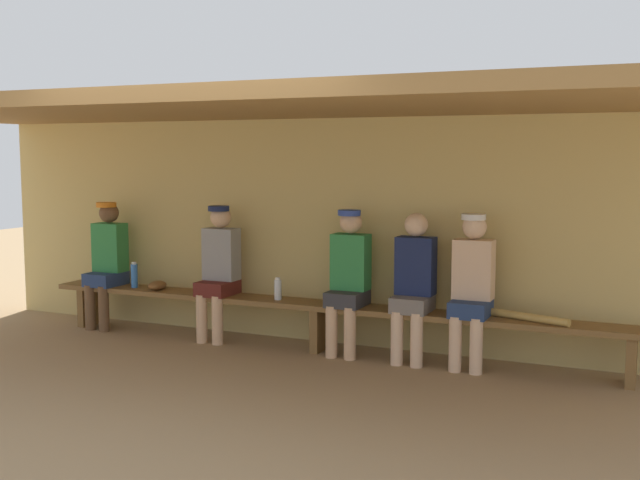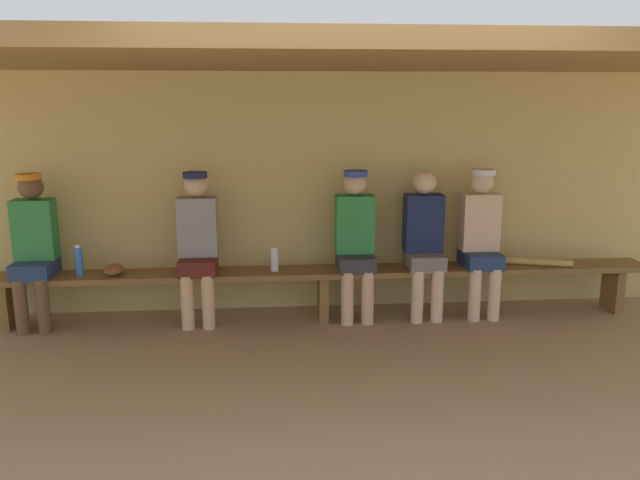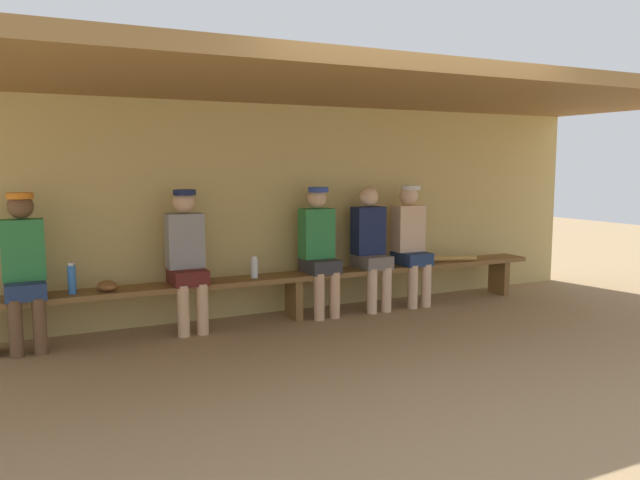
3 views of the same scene
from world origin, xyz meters
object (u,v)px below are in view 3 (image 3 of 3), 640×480
player_in_blue (411,239)px  bench (294,281)px  player_rightmost (319,245)px  baseball_glove_worn (107,286)px  water_bottle_clear (254,268)px  player_in_white (371,243)px  player_leftmost (187,253)px  player_shirtless_tan (24,264)px  water_bottle_orange (72,279)px  baseball_bat (441,259)px

player_in_blue → bench: bearing=-179.9°
player_rightmost → baseball_glove_worn: size_ratio=5.60×
water_bottle_clear → baseball_glove_worn: water_bottle_clear is taller
bench → baseball_glove_worn: size_ratio=25.00×
bench → player_in_white: bearing=0.2°
player_rightmost → baseball_glove_worn: bearing=-179.4°
player_rightmost → player_leftmost: size_ratio=1.00×
player_in_white → player_rightmost: bearing=180.0°
player_shirtless_tan → water_bottle_clear: size_ratio=6.22×
water_bottle_clear → baseball_glove_worn: bearing=-179.7°
water_bottle_clear → bench: bearing=1.7°
bench → player_shirtless_tan: 2.52m
water_bottle_clear → player_rightmost: bearing=1.3°
player_rightmost → water_bottle_orange: (-2.41, -0.02, -0.16)m
player_in_white → player_leftmost: bearing=180.0°
water_bottle_clear → baseball_glove_worn: 1.40m
water_bottle_orange → baseball_glove_worn: water_bottle_orange is taller
player_shirtless_tan → water_bottle_clear: player_shirtless_tan is taller
bench → player_shirtless_tan: bearing=179.9°
player_in_white → baseball_glove_worn: size_ratio=5.56×
player_shirtless_tan → water_bottle_clear: 2.07m
player_leftmost → water_bottle_clear: 0.69m
player_in_blue → water_bottle_clear: size_ratio=6.22×
player_rightmost → water_bottle_orange: size_ratio=4.93×
player_rightmost → player_in_white: (0.63, -0.00, -0.02)m
player_in_white → baseball_glove_worn: 2.76m
player_in_white → baseball_bat: (0.95, -0.00, -0.24)m
player_in_blue → water_bottle_orange: player_in_blue is taller
player_rightmost → baseball_glove_worn: 2.14m
player_in_blue → player_leftmost: (-2.54, 0.00, 0.00)m
bench → player_in_blue: (1.44, 0.00, 0.36)m
player_rightmost → player_leftmost: same height
player_in_blue → player_in_white: bearing=-179.9°
bench → baseball_bat: size_ratio=7.12×
baseball_glove_worn → bench: bearing=-95.5°
water_bottle_orange → baseball_glove_worn: size_ratio=1.14×
player_in_white → player_leftmost: player_leftmost is taller
player_leftmost → water_bottle_orange: 1.03m
bench → baseball_glove_worn: bearing=-179.4°
player_shirtless_tan → water_bottle_orange: bearing=-3.3°
bench → player_rightmost: 0.46m
water_bottle_clear → baseball_bat: bearing=0.3°
player_leftmost → water_bottle_orange: (-1.02, -0.02, -0.16)m
player_in_blue → baseball_bat: bearing=-0.5°
water_bottle_clear → water_bottle_orange: bearing=-179.8°
bench → water_bottle_orange: size_ratio=21.98×
player_leftmost → water_bottle_clear: size_ratio=6.22×
water_bottle_clear → baseball_glove_worn: size_ratio=0.90×
player_in_white → player_shirtless_tan: bearing=180.0°
player_leftmost → baseball_glove_worn: player_leftmost is taller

